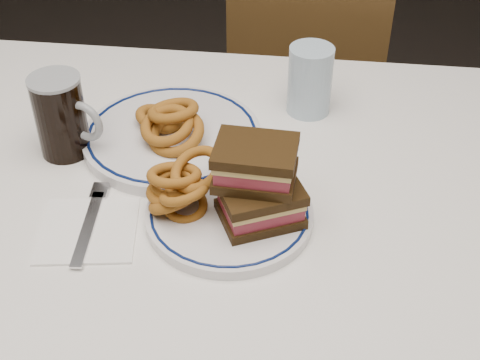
# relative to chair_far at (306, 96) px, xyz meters

# --- Properties ---
(dining_table) EXTENTS (1.27, 0.87, 0.75)m
(dining_table) POSITION_rel_chair_far_xyz_m (-0.23, -0.77, 0.19)
(dining_table) COLOR white
(dining_table) RESTS_ON floor
(chair_far) EXTENTS (0.41, 0.41, 0.83)m
(chair_far) POSITION_rel_chair_far_xyz_m (0.00, 0.00, 0.00)
(chair_far) COLOR #4A3117
(chair_far) RESTS_ON floor
(main_plate) EXTENTS (0.24, 0.24, 0.02)m
(main_plate) POSITION_rel_chair_far_xyz_m (-0.09, -0.85, 0.31)
(main_plate) COLOR silver
(main_plate) RESTS_ON dining_table
(reuben_sandwich) EXTENTS (0.14, 0.13, 0.11)m
(reuben_sandwich) POSITION_rel_chair_far_xyz_m (-0.05, -0.85, 0.37)
(reuben_sandwich) COLOR black
(reuben_sandwich) RESTS_ON main_plate
(onion_rings_main) EXTENTS (0.12, 0.11, 0.10)m
(onion_rings_main) POSITION_rel_chair_far_xyz_m (-0.16, -0.84, 0.35)
(onion_rings_main) COLOR brown
(onion_rings_main) RESTS_ON main_plate
(ketchup_ramekin) EXTENTS (0.06, 0.06, 0.03)m
(ketchup_ramekin) POSITION_rel_chair_far_xyz_m (-0.10, -0.75, 0.33)
(ketchup_ramekin) COLOR white
(ketchup_ramekin) RESTS_ON main_plate
(beer_mug) EXTENTS (0.12, 0.08, 0.14)m
(beer_mug) POSITION_rel_chair_far_xyz_m (-0.38, -0.71, 0.37)
(beer_mug) COLOR black
(beer_mug) RESTS_ON dining_table
(water_glass) EXTENTS (0.08, 0.08, 0.12)m
(water_glass) POSITION_rel_chair_far_xyz_m (0.01, -0.54, 0.36)
(water_glass) COLOR #A4BFD3
(water_glass) RESTS_ON dining_table
(far_plate) EXTENTS (0.30, 0.30, 0.02)m
(far_plate) POSITION_rel_chair_far_xyz_m (-0.21, -0.66, 0.31)
(far_plate) COLOR silver
(far_plate) RESTS_ON dining_table
(onion_rings_far) EXTENTS (0.14, 0.14, 0.08)m
(onion_rings_far) POSITION_rel_chair_far_xyz_m (-0.21, -0.67, 0.34)
(onion_rings_far) COLOR brown
(onion_rings_far) RESTS_ON far_plate
(napkin_fork) EXTENTS (0.16, 0.18, 0.01)m
(napkin_fork) POSITION_rel_chair_far_xyz_m (-0.29, -0.89, 0.30)
(napkin_fork) COLOR white
(napkin_fork) RESTS_ON dining_table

